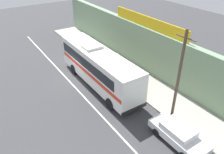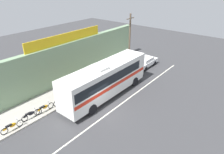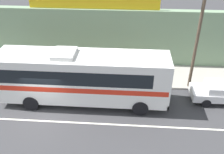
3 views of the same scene
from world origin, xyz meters
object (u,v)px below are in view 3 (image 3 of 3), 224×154
at_px(intercity_bus, 82,76).
at_px(motorcycle_black, 14,73).
at_px(parked_car, 223,92).
at_px(motorcycle_red, 36,75).
at_px(utility_pole, 197,39).
at_px(pedestrian_by_curb, 65,62).

height_order(intercity_bus, motorcycle_black, intercity_bus).
relative_size(parked_car, motorcycle_red, 2.31).
bearing_deg(parked_car, motorcycle_red, 173.41).
relative_size(utility_pole, motorcycle_black, 3.80).
bearing_deg(intercity_bus, utility_pole, 16.61).
bearing_deg(motorcycle_red, motorcycle_black, 176.49).
bearing_deg(motorcycle_black, utility_pole, -0.70).
bearing_deg(utility_pole, pedestrian_by_curb, 172.34).
relative_size(motorcycle_black, pedestrian_by_curb, 1.14).
height_order(motorcycle_black, motorcycle_red, same).
xyz_separation_m(intercity_bus, motorcycle_red, (-4.14, 2.33, -1.50)).
xyz_separation_m(utility_pole, motorcycle_red, (-11.76, 0.05, -3.37)).
relative_size(parked_car, utility_pole, 0.59).
height_order(parked_car, motorcycle_black, parked_car).
relative_size(parked_car, motorcycle_black, 2.26).
distance_m(parked_car, utility_pole, 4.05).
xyz_separation_m(parked_car, pedestrian_by_curb, (-11.68, 2.84, 0.38)).
height_order(intercity_bus, parked_car, intercity_bus).
relative_size(intercity_bus, pedestrian_by_curb, 6.66).
bearing_deg(motorcycle_red, pedestrian_by_curb, 31.44).
height_order(motorcycle_black, pedestrian_by_curb, pedestrian_by_curb).
height_order(intercity_bus, utility_pole, utility_pole).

